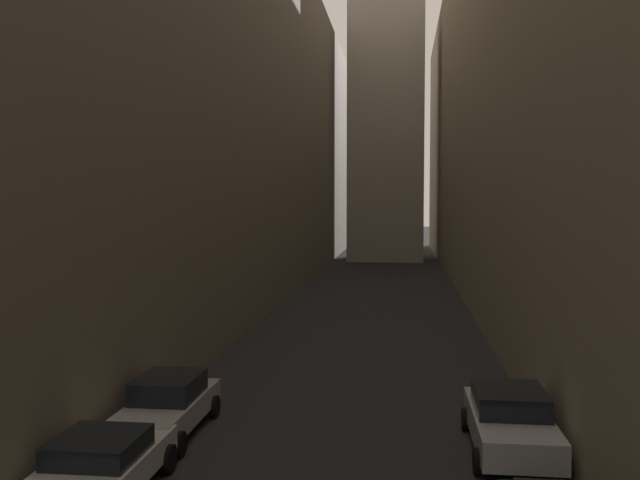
% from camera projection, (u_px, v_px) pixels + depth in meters
% --- Properties ---
extents(ground_plane, '(264.00, 264.00, 0.00)m').
position_uv_depth(ground_plane, '(373.00, 303.00, 42.16)').
color(ground_plane, '#232326').
extents(building_block_left, '(11.58, 108.00, 24.12)m').
position_uv_depth(building_block_left, '(200.00, 110.00, 44.81)').
color(building_block_left, '#756B5B').
rests_on(building_block_left, ground).
extents(building_block_right, '(10.31, 108.00, 25.92)m').
position_uv_depth(building_block_right, '(550.00, 90.00, 42.18)').
color(building_block_right, gray).
rests_on(building_block_right, ground).
extents(parked_car_left_third, '(2.06, 4.08, 1.36)m').
position_uv_depth(parked_car_left_third, '(102.00, 464.00, 14.32)').
color(parked_car_left_third, silver).
rests_on(parked_car_left_third, ground).
extents(parked_car_left_far, '(1.91, 4.56, 1.52)m').
position_uv_depth(parked_car_left_far, '(167.00, 405.00, 18.29)').
color(parked_car_left_far, '#B7B7BC').
rests_on(parked_car_left_far, ground).
extents(parked_car_right_far, '(2.06, 4.52, 1.53)m').
position_uv_depth(parked_car_right_far, '(510.00, 420.00, 16.97)').
color(parked_car_right_far, '#B7B7BC').
rests_on(parked_car_right_far, ground).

